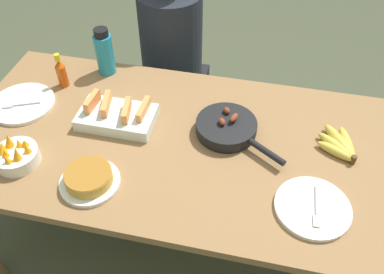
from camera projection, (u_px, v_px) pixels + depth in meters
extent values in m
plane|color=#474C38|center=(192.00, 241.00, 2.07)|extent=(14.00, 14.00, 0.00)
cube|color=olive|center=(192.00, 146.00, 1.56)|extent=(1.84, 0.87, 0.03)
cylinder|color=olive|center=(53.00, 118.00, 2.21)|extent=(0.07, 0.07, 0.69)
cylinder|color=olive|center=(384.00, 171.00, 1.94)|extent=(0.07, 0.07, 0.69)
ellipsoid|color=gold|center=(347.00, 144.00, 1.52)|extent=(0.07, 0.18, 0.04)
ellipsoid|color=gold|center=(340.00, 142.00, 1.52)|extent=(0.14, 0.19, 0.04)
ellipsoid|color=gold|center=(336.00, 147.00, 1.51)|extent=(0.15, 0.14, 0.04)
ellipsoid|color=gold|center=(336.00, 151.00, 1.49)|extent=(0.15, 0.10, 0.04)
cylinder|color=#4C3819|center=(353.00, 160.00, 1.46)|extent=(0.02, 0.02, 0.04)
cube|color=silver|center=(117.00, 117.00, 1.61)|extent=(0.30, 0.18, 0.05)
cube|color=#ED8E4C|center=(92.00, 102.00, 1.61)|extent=(0.03, 0.11, 0.05)
cube|color=#ED8E4C|center=(106.00, 104.00, 1.60)|extent=(0.05, 0.13, 0.05)
cube|color=#ED8E4C|center=(127.00, 111.00, 1.57)|extent=(0.04, 0.12, 0.05)
cube|color=#ED8E4C|center=(143.00, 109.00, 1.58)|extent=(0.03, 0.12, 0.04)
cylinder|color=black|center=(226.00, 131.00, 1.59)|extent=(0.23, 0.23, 0.01)
cylinder|color=black|center=(226.00, 126.00, 1.57)|extent=(0.24, 0.24, 0.04)
cylinder|color=black|center=(266.00, 152.00, 1.47)|extent=(0.15, 0.11, 0.02)
ellipsoid|color=brown|center=(234.00, 118.00, 1.55)|extent=(0.04, 0.06, 0.02)
ellipsoid|color=brown|center=(227.00, 111.00, 1.58)|extent=(0.04, 0.04, 0.03)
ellipsoid|color=brown|center=(222.00, 122.00, 1.54)|extent=(0.04, 0.05, 0.03)
cylinder|color=silver|center=(90.00, 182.00, 1.40)|extent=(0.21, 0.21, 0.02)
cylinder|color=gold|center=(89.00, 177.00, 1.38)|extent=(0.16, 0.16, 0.04)
cylinder|color=#9F6624|center=(87.00, 173.00, 1.37)|extent=(0.16, 0.16, 0.00)
cylinder|color=silver|center=(23.00, 104.00, 1.70)|extent=(0.27, 0.27, 0.02)
cylinder|color=#B2B2B7|center=(27.00, 104.00, 1.68)|extent=(0.10, 0.05, 0.01)
cube|color=#B2B2B7|center=(8.00, 106.00, 1.67)|extent=(0.05, 0.04, 0.00)
cylinder|color=silver|center=(312.00, 208.00, 1.33)|extent=(0.25, 0.25, 0.02)
cylinder|color=#B2B2B7|center=(316.00, 200.00, 1.34)|extent=(0.01, 0.12, 0.01)
cube|color=#B2B2B7|center=(316.00, 221.00, 1.28)|extent=(0.02, 0.05, 0.00)
cylinder|color=silver|center=(17.00, 157.00, 1.46)|extent=(0.16, 0.16, 0.05)
cone|color=orange|center=(27.00, 149.00, 1.43)|extent=(0.04, 0.04, 0.05)
cone|color=orange|center=(25.00, 143.00, 1.46)|extent=(0.05, 0.05, 0.04)
cone|color=orange|center=(19.00, 143.00, 1.45)|extent=(0.03, 0.03, 0.04)
cone|color=orange|center=(9.00, 141.00, 1.45)|extent=(0.06, 0.06, 0.06)
cone|color=orange|center=(2.00, 148.00, 1.43)|extent=(0.04, 0.05, 0.05)
cone|color=orange|center=(5.00, 153.00, 1.42)|extent=(0.04, 0.04, 0.04)
cone|color=orange|center=(7.00, 159.00, 1.40)|extent=(0.04, 0.03, 0.05)
cone|color=orange|center=(17.00, 154.00, 1.40)|extent=(0.05, 0.05, 0.06)
cylinder|color=teal|center=(105.00, 54.00, 1.80)|extent=(0.08, 0.08, 0.18)
cylinder|color=black|center=(101.00, 33.00, 1.73)|extent=(0.06, 0.06, 0.03)
cylinder|color=#C64C0F|center=(62.00, 76.00, 1.76)|extent=(0.04, 0.04, 0.10)
cone|color=#C64C0F|center=(59.00, 64.00, 1.72)|extent=(0.04, 0.04, 0.03)
cylinder|color=gold|center=(57.00, 58.00, 1.70)|extent=(0.02, 0.02, 0.03)
cube|color=black|center=(174.00, 110.00, 2.43)|extent=(0.35, 0.35, 0.46)
cylinder|color=#1E232D|center=(171.00, 39.00, 2.08)|extent=(0.32, 0.32, 0.51)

